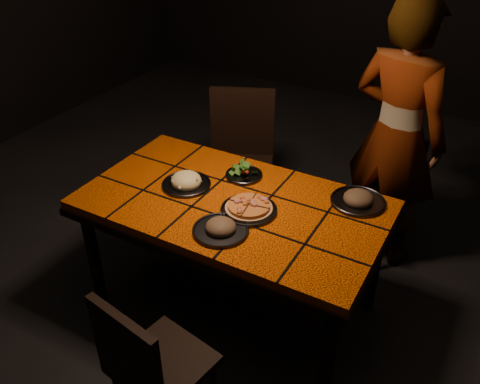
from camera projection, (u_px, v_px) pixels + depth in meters
The scene contains 11 objects.
room_shell at pixel (231, 63), 2.29m from camera, with size 6.04×7.04×3.08m.
dining_table at pixel (233, 213), 2.74m from camera, with size 1.62×0.92×0.75m.
chair_near at pixel (148, 364), 2.14m from camera, with size 0.44×0.44×0.84m.
chair_far_left at pixel (241, 152), 3.54m from camera, with size 0.59×0.59×0.99m.
chair_far_right at pixel (384, 186), 3.32m from camera, with size 0.47×0.47×0.84m.
diner at pixel (396, 137), 3.08m from camera, with size 0.63×0.41×1.73m, color brown.
plate_pizza at pixel (249, 208), 2.60m from camera, with size 0.29×0.29×0.04m.
plate_pasta at pixel (186, 182), 2.81m from camera, with size 0.27×0.27×0.09m.
plate_salad at pixel (244, 173), 2.89m from camera, with size 0.21×0.21×0.07m.
plate_mushroom_a at pixel (221, 228), 2.46m from camera, with size 0.28×0.28×0.09m.
plate_mushroom_b at pixel (358, 199), 2.67m from camera, with size 0.29×0.29×0.10m.
Camera 1 is at (1.13, -1.93, 2.26)m, focal length 38.00 mm.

